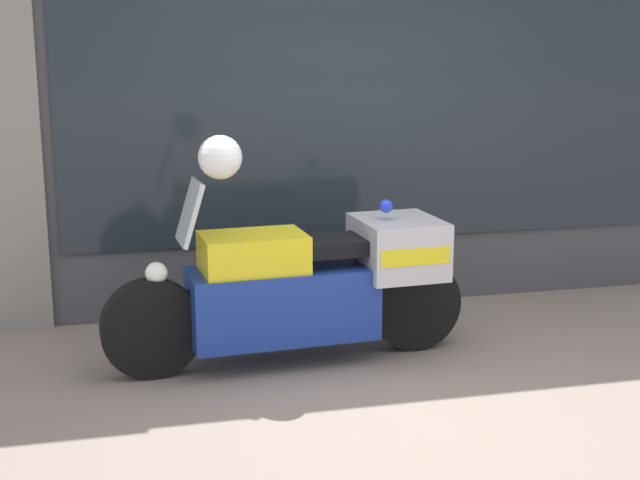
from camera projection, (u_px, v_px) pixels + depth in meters
name	position (u px, v px, depth m)	size (l,w,h in m)	color
ground_plane	(400.00, 392.00, 5.41)	(60.00, 60.00, 0.00)	gray
shop_building	(273.00, 71.00, 6.80)	(5.87, 0.55, 3.69)	#424247
window_display	(361.00, 241.00, 7.31)	(4.58, 0.30, 1.99)	slate
paramedic_motorcycle	(309.00, 283.00, 5.84)	(2.43, 0.65, 1.24)	black
white_helmet	(220.00, 157.00, 5.48)	(0.27, 0.27, 0.27)	white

